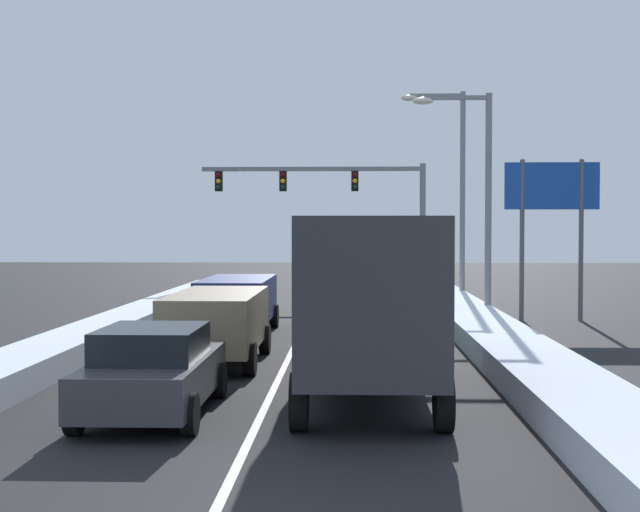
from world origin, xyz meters
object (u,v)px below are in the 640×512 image
object	(u,v)px
suv_navy_center_lane_third	(238,300)
street_lamp_right_mid	(454,178)
suv_maroon_right_lane_third	(357,291)
street_lamp_right_near	(477,184)
suv_tan_center_lane_second	(217,321)
box_truck_right_lane_nearest	(368,298)
traffic_light_gantry	(344,195)
suv_green_right_lane_second	(359,308)
roadside_sign_right	(552,203)
sedan_charcoal_center_lane_nearest	(153,370)

from	to	relation	value
suv_navy_center_lane_third	street_lamp_right_mid	size ratio (longest dim) A/B	0.56
suv_maroon_right_lane_third	suv_navy_center_lane_third	size ratio (longest dim) A/B	1.00
suv_navy_center_lane_third	street_lamp_right_near	distance (m)	9.17
suv_tan_center_lane_second	suv_navy_center_lane_third	world-z (taller)	same
box_truck_right_lane_nearest	traffic_light_gantry	distance (m)	26.57
suv_green_right_lane_second	traffic_light_gantry	bearing A→B (deg)	91.70
box_truck_right_lane_nearest	roadside_sign_right	xyz separation A→B (m)	(6.52, 14.64, 2.12)
street_lamp_right_mid	box_truck_right_lane_nearest	bearing A→B (deg)	-100.57
box_truck_right_lane_nearest	street_lamp_right_mid	xyz separation A→B (m)	(3.94, 21.13, 3.31)
box_truck_right_lane_nearest	suv_green_right_lane_second	xyz separation A→B (m)	(-0.10, 7.74, -0.88)
suv_navy_center_lane_third	box_truck_right_lane_nearest	bearing A→B (deg)	-70.47
traffic_light_gantry	roadside_sign_right	size ratio (longest dim) A/B	1.93
suv_navy_center_lane_third	traffic_light_gantry	xyz separation A→B (m)	(3.05, 15.94, 3.71)
suv_tan_center_lane_second	street_lamp_right_mid	distance (m)	18.69
box_truck_right_lane_nearest	sedan_charcoal_center_lane_nearest	xyz separation A→B (m)	(-3.67, -1.30, -1.14)
sedan_charcoal_center_lane_nearest	street_lamp_right_mid	size ratio (longest dim) A/B	0.51
suv_tan_center_lane_second	traffic_light_gantry	size ratio (longest dim) A/B	0.46
sedan_charcoal_center_lane_nearest	traffic_light_gantry	distance (m)	28.15
roadside_sign_right	traffic_light_gantry	bearing A→B (deg)	121.36
suv_maroon_right_lane_third	street_lamp_right_near	distance (m)	5.41
suv_navy_center_lane_third	roadside_sign_right	bearing A→B (deg)	22.17
box_truck_right_lane_nearest	suv_maroon_right_lane_third	xyz separation A→B (m)	(-0.10, 14.60, -0.88)
box_truck_right_lane_nearest	suv_green_right_lane_second	distance (m)	7.79
street_lamp_right_mid	suv_navy_center_lane_third	bearing A→B (deg)	-125.67
suv_tan_center_lane_second	street_lamp_right_mid	size ratio (longest dim) A/B	0.56
suv_maroon_right_lane_third	roadside_sign_right	world-z (taller)	roadside_sign_right
roadside_sign_right	street_lamp_right_mid	bearing A→B (deg)	111.61
box_truck_right_lane_nearest	traffic_light_gantry	size ratio (longest dim) A/B	0.68
suv_tan_center_lane_second	suv_navy_center_lane_third	bearing A→B (deg)	92.62
box_truck_right_lane_nearest	suv_navy_center_lane_third	xyz separation A→B (m)	(-3.71, 10.47, -0.88)
suv_maroon_right_lane_third	traffic_light_gantry	xyz separation A→B (m)	(-0.56, 11.81, 3.71)
box_truck_right_lane_nearest	street_lamp_right_near	bearing A→B (deg)	74.51
roadside_sign_right	suv_tan_center_lane_second	bearing A→B (deg)	-134.44
box_truck_right_lane_nearest	roadside_sign_right	world-z (taller)	roadside_sign_right
suv_green_right_lane_second	suv_tan_center_lane_second	bearing A→B (deg)	-135.71
suv_green_right_lane_second	sedan_charcoal_center_lane_nearest	distance (m)	9.72
traffic_light_gantry	roadside_sign_right	distance (m)	13.80
street_lamp_right_near	street_lamp_right_mid	size ratio (longest dim) A/B	0.87
street_lamp_right_mid	roadside_sign_right	bearing A→B (deg)	-68.39
suv_navy_center_lane_third	roadside_sign_right	distance (m)	11.45
box_truck_right_lane_nearest	traffic_light_gantry	xyz separation A→B (m)	(-0.66, 26.41, 2.82)
traffic_light_gantry	street_lamp_right_near	distance (m)	13.14
suv_green_right_lane_second	suv_maroon_right_lane_third	world-z (taller)	same
sedan_charcoal_center_lane_nearest	traffic_light_gantry	xyz separation A→B (m)	(3.01, 27.71, 3.96)
suv_tan_center_lane_second	roadside_sign_right	world-z (taller)	roadside_sign_right
suv_navy_center_lane_third	street_lamp_right_mid	world-z (taller)	street_lamp_right_mid
box_truck_right_lane_nearest	suv_tan_center_lane_second	distance (m)	5.72
suv_tan_center_lane_second	roadside_sign_right	distance (m)	14.53
box_truck_right_lane_nearest	suv_navy_center_lane_third	bearing A→B (deg)	109.53
box_truck_right_lane_nearest	suv_maroon_right_lane_third	size ratio (longest dim) A/B	1.47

